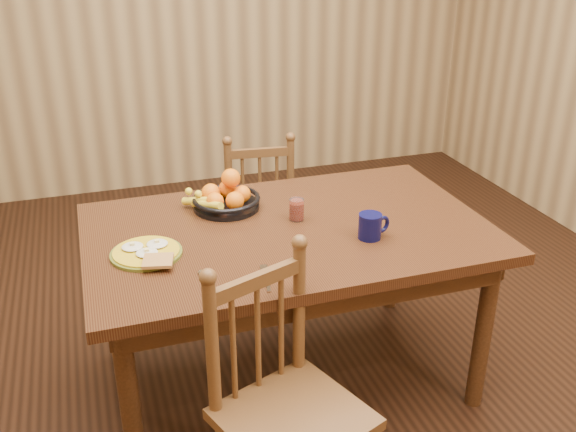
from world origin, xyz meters
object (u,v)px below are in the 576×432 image
object	(u,v)px
dining_table	(288,246)
coffee_mug	(371,226)
fruit_bowl	(225,198)
chair_near	(286,407)
breakfast_plate	(147,252)
chair_far	(257,209)

from	to	relation	value
dining_table	coffee_mug	xyz separation A→B (m)	(0.28, -0.19, 0.14)
dining_table	fruit_bowl	size ratio (longest dim) A/B	4.94
chair_near	breakfast_plate	xyz separation A→B (m)	(-0.34, 0.61, 0.31)
fruit_bowl	coffee_mug	bearing A→B (deg)	-43.60
breakfast_plate	chair_near	bearing A→B (deg)	-60.91
chair_near	fruit_bowl	world-z (taller)	chair_near
dining_table	chair_near	bearing A→B (deg)	-108.72
dining_table	chair_near	world-z (taller)	chair_near
chair_far	coffee_mug	distance (m)	1.17
dining_table	coffee_mug	distance (m)	0.36
chair_far	fruit_bowl	world-z (taller)	fruit_bowl
chair_far	coffee_mug	xyz separation A→B (m)	(0.16, -1.10, 0.38)
breakfast_plate	fruit_bowl	distance (m)	0.49
dining_table	chair_far	world-z (taller)	chair_far
chair_far	chair_near	xyz separation A→B (m)	(-0.34, -1.58, 0.03)
dining_table	fruit_bowl	xyz separation A→B (m)	(-0.20, 0.26, 0.13)
chair_far	chair_near	world-z (taller)	chair_near
chair_near	fruit_bowl	bearing A→B (deg)	67.12
coffee_mug	fruit_bowl	world-z (taller)	fruit_bowl
breakfast_plate	coffee_mug	distance (m)	0.85
dining_table	chair_far	xyz separation A→B (m)	(0.12, 0.91, -0.24)
dining_table	coffee_mug	size ratio (longest dim) A/B	11.98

